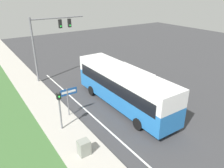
% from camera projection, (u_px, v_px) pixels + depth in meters
% --- Properties ---
extents(ground_plane, '(80.00, 80.00, 0.00)m').
position_uv_depth(ground_plane, '(160.00, 125.00, 16.56)').
color(ground_plane, '#38383A').
extents(sidewalk, '(2.80, 80.00, 0.12)m').
position_uv_depth(sidewalk, '(87.00, 156.00, 13.34)').
color(sidewalk, '#ADA89E').
rests_on(sidewalk, ground_plane).
extents(lane_divider_near, '(0.14, 30.00, 0.01)m').
position_uv_depth(lane_divider_near, '(121.00, 142.00, 14.70)').
color(lane_divider_near, silver).
rests_on(lane_divider_near, ground_plane).
extents(bus, '(2.69, 11.08, 3.61)m').
position_uv_depth(bus, '(123.00, 85.00, 18.45)').
color(bus, '#236BB7').
rests_on(bus, ground_plane).
extents(signal_gantry, '(5.91, 0.41, 6.91)m').
position_uv_depth(signal_gantry, '(49.00, 36.00, 23.06)').
color(signal_gantry, slate).
rests_on(signal_gantry, ground_plane).
extents(pedestrian_signal, '(0.28, 0.34, 2.99)m').
position_uv_depth(pedestrian_signal, '(60.00, 105.00, 15.15)').
color(pedestrian_signal, slate).
rests_on(pedestrian_signal, ground_plane).
extents(street_sign, '(1.37, 0.08, 2.48)m').
position_uv_depth(street_sign, '(68.00, 96.00, 16.99)').
color(street_sign, slate).
rests_on(street_sign, ground_plane).
extents(utility_cabinet, '(0.69, 0.60, 0.97)m').
position_uv_depth(utility_cabinet, '(84.00, 148.00, 13.27)').
color(utility_cabinet, gray).
rests_on(utility_cabinet, sidewalk).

